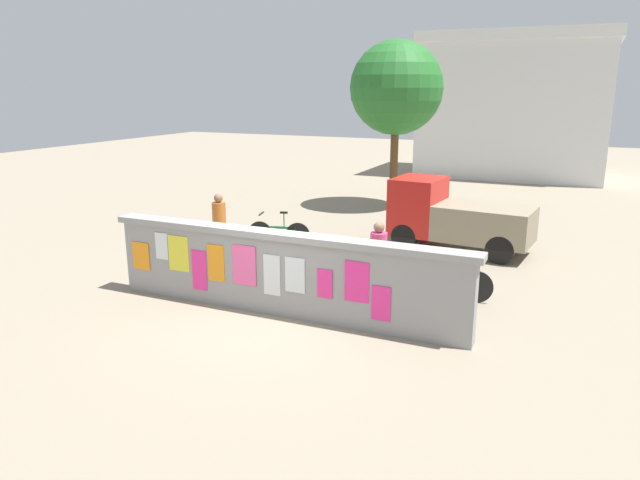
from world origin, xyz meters
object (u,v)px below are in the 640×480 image
object	(u,v)px
auto_rickshaw_truck	(453,217)
person_bystander	(378,253)
bicycle_far	(279,233)
person_walking	(219,219)
bicycle_near	(450,283)
motorcycle	(301,263)
tree_roadside	(396,88)

from	to	relation	value
auto_rickshaw_truck	person_bystander	xyz separation A→B (m)	(-0.57, -4.39, 0.09)
auto_rickshaw_truck	bicycle_far	xyz separation A→B (m)	(-4.37, -1.56, -0.54)
auto_rickshaw_truck	person_walking	distance (m)	6.08
bicycle_far	person_bystander	size ratio (longest dim) A/B	1.03
bicycle_near	bicycle_far	bearing A→B (deg)	155.84
auto_rickshaw_truck	bicycle_near	xyz separation A→B (m)	(0.77, -3.87, -0.54)
bicycle_far	person_bystander	distance (m)	4.78
person_walking	person_bystander	size ratio (longest dim) A/B	1.00
motorcycle	bicycle_far	distance (m)	3.23
motorcycle	bicycle_near	xyz separation A→B (m)	(3.19, 0.26, -0.10)
bicycle_far	tree_roadside	xyz separation A→B (m)	(1.18, 6.46, 3.78)
person_bystander	tree_roadside	bearing A→B (deg)	105.71
tree_roadside	person_walking	bearing A→B (deg)	-104.44
motorcycle	bicycle_near	world-z (taller)	bicycle_near
bicycle_near	tree_roadside	world-z (taller)	tree_roadside
bicycle_near	person_walking	bearing A→B (deg)	172.48
auto_rickshaw_truck	motorcycle	xyz separation A→B (m)	(-2.42, -4.13, -0.44)
bicycle_near	tree_roadside	distance (m)	10.34
person_bystander	tree_roadside	size ratio (longest dim) A/B	0.28
auto_rickshaw_truck	motorcycle	bearing A→B (deg)	-120.38
bicycle_far	tree_roadside	world-z (taller)	tree_roadside
bicycle_near	person_bystander	world-z (taller)	person_bystander
bicycle_near	person_bystander	xyz separation A→B (m)	(-1.35, -0.53, 0.62)
bicycle_near	tree_roadside	xyz separation A→B (m)	(-3.96, 8.77, 3.78)
bicycle_near	tree_roadside	bearing A→B (deg)	114.29
motorcycle	person_walking	bearing A→B (deg)	159.48
auto_rickshaw_truck	person_bystander	size ratio (longest dim) A/B	2.30
bicycle_near	bicycle_far	world-z (taller)	same
bicycle_far	auto_rickshaw_truck	bearing A→B (deg)	19.67
auto_rickshaw_truck	person_bystander	bearing A→B (deg)	-97.45
motorcycle	bicycle_near	distance (m)	3.20
auto_rickshaw_truck	tree_roadside	size ratio (longest dim) A/B	0.65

